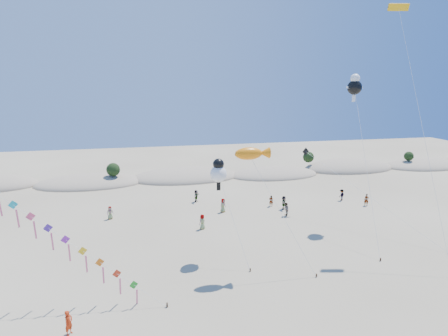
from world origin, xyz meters
TOP-DOWN VIEW (x-y plane):
  - dune_ridge at (1.06, 45.14)m, footprint 145.30×11.49m
  - fish_kite at (2.25, 11.48)m, footprint 6.57×3.88m
  - cartoon_kite_low at (-0.13, 14.49)m, footprint 2.85×4.99m
  - cartoon_kite_high at (17.18, 20.99)m, footprint 3.82×12.21m
  - parafoil_kite at (18.37, 15.80)m, footprint 2.06×11.07m
  - dark_kite at (15.74, 20.64)m, footprint 9.22×15.52m
  - flyer_foreground at (-12.24, 4.66)m, footprint 0.67×0.75m
  - beachgoers at (6.63, 26.24)m, footprint 34.54×11.48m

SIDE VIEW (x-z plane):
  - dune_ridge at x=1.06m, z-range -2.67..2.90m
  - beachgoers at x=6.63m, z-range -0.05..1.76m
  - flyer_foreground at x=-12.24m, z-range 0.00..1.73m
  - dark_kite at x=15.74m, z-range 1.47..9.81m
  - cartoon_kite_low at x=-0.13m, z-range 3.47..12.98m
  - fish_kite at x=2.25m, z-range 4.93..15.92m
  - cartoon_kite_high at x=17.18m, z-range 7.33..24.72m
  - parafoil_kite at x=18.37m, z-range 10.94..34.96m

